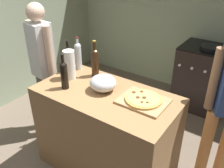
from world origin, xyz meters
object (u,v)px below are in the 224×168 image
(wine_bottle_amber, at_px, (78,55))
(stove, at_px, (202,77))
(wine_bottle_green, at_px, (64,74))
(paper_towel_roll, at_px, (69,65))
(wine_bottle_dark, at_px, (95,61))
(pizza, at_px, (143,99))
(mixing_bowl, at_px, (103,83))
(wine_bottle_clear, at_px, (68,58))
(person_in_stripes, at_px, (43,65))

(wine_bottle_amber, height_order, stove, wine_bottle_amber)
(wine_bottle_green, bearing_deg, paper_towel_roll, 119.67)
(wine_bottle_dark, relative_size, wine_bottle_green, 1.11)
(pizza, distance_m, wine_bottle_green, 0.75)
(wine_bottle_dark, xyz_separation_m, wine_bottle_amber, (-0.25, 0.03, -0.00))
(mixing_bowl, bearing_deg, wine_bottle_dark, 141.77)
(wine_bottle_amber, height_order, wine_bottle_clear, wine_bottle_amber)
(stove, bearing_deg, wine_bottle_clear, -121.89)
(wine_bottle_dark, xyz_separation_m, stove, (0.70, 1.51, -0.62))
(paper_towel_roll, relative_size, person_in_stripes, 0.19)
(paper_towel_roll, relative_size, wine_bottle_clear, 0.86)
(wine_bottle_amber, height_order, person_in_stripes, person_in_stripes)
(stove, bearing_deg, paper_towel_roll, -117.35)
(mixing_bowl, height_order, paper_towel_roll, paper_towel_roll)
(pizza, bearing_deg, wine_bottle_clear, 175.30)
(wine_bottle_green, height_order, stove, wine_bottle_green)
(mixing_bowl, distance_m, paper_towel_roll, 0.42)
(wine_bottle_clear, bearing_deg, wine_bottle_green, -52.76)
(wine_bottle_clear, relative_size, wine_bottle_green, 1.02)
(paper_towel_roll, height_order, wine_bottle_amber, wine_bottle_amber)
(stove, bearing_deg, mixing_bowl, -105.24)
(wine_bottle_dark, height_order, person_in_stripes, person_in_stripes)
(mixing_bowl, xyz_separation_m, stove, (0.46, 1.70, -0.53))
(wine_bottle_green, xyz_separation_m, stove, (0.78, 1.87, -0.60))
(mixing_bowl, xyz_separation_m, paper_towel_roll, (-0.41, 0.01, 0.07))
(pizza, xyz_separation_m, person_in_stripes, (-1.29, 0.04, -0.04))
(paper_towel_roll, distance_m, wine_bottle_green, 0.20)
(wine_bottle_clear, bearing_deg, person_in_stripes, -173.78)
(mixing_bowl, relative_size, stove, 0.26)
(person_in_stripes, bearing_deg, mixing_bowl, -4.54)
(wine_bottle_dark, distance_m, wine_bottle_amber, 0.25)
(pizza, distance_m, paper_towel_roll, 0.82)
(wine_bottle_amber, bearing_deg, mixing_bowl, -24.08)
(pizza, xyz_separation_m, stove, (0.07, 1.66, -0.49))
(wine_bottle_amber, distance_m, wine_bottle_green, 0.42)
(wine_bottle_amber, relative_size, wine_bottle_clear, 1.03)
(wine_bottle_dark, xyz_separation_m, wine_bottle_green, (-0.07, -0.36, -0.01))
(paper_towel_roll, xyz_separation_m, person_in_stripes, (-0.48, 0.06, -0.15))
(wine_bottle_clear, height_order, wine_bottle_green, wine_bottle_clear)
(wine_bottle_amber, distance_m, wine_bottle_clear, 0.11)
(wine_bottle_dark, bearing_deg, paper_towel_roll, -133.86)
(wine_bottle_green, bearing_deg, wine_bottle_clear, 127.24)
(pizza, distance_m, stove, 1.73)
(pizza, height_order, person_in_stripes, person_in_stripes)
(paper_towel_roll, distance_m, wine_bottle_amber, 0.22)
(stove, height_order, person_in_stripes, person_in_stripes)
(wine_bottle_green, bearing_deg, pizza, 16.01)
(pizza, height_order, stove, pizza)
(stove, distance_m, person_in_stripes, 2.16)
(wine_bottle_dark, height_order, wine_bottle_green, wine_bottle_dark)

